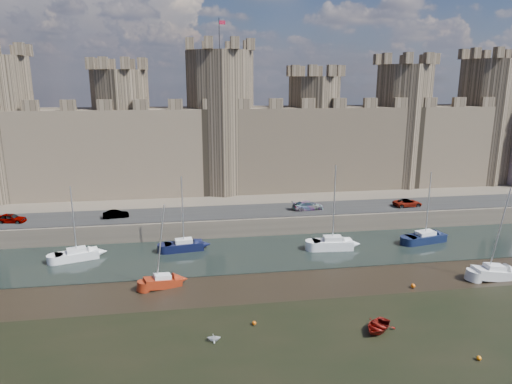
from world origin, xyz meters
The scene contains 20 objects.
ground centered at (0.00, 0.00, 0.00)m, with size 160.00×160.00×0.00m, color black.
water_channel centered at (0.00, 24.00, 0.04)m, with size 160.00×12.00×0.08m, color black.
quay centered at (0.00, 60.00, 1.25)m, with size 160.00×60.00×2.50m, color #4C443A.
road centered at (0.00, 34.00, 2.55)m, with size 160.00×7.00×0.10m, color black.
castle centered at (-0.64, 48.00, 11.67)m, with size 108.50×11.00×29.00m.
car_0 centered at (-27.15, 33.40, 3.15)m, with size 1.52×3.79×1.29m, color gray.
car_1 centered at (-13.70, 33.50, 3.07)m, with size 1.20×3.44×1.13m, color gray.
car_2 centered at (13.40, 33.50, 3.16)m, with size 1.85×4.54×1.32m, color gray.
car_3 centered at (28.58, 32.95, 3.09)m, with size 1.97×4.26×1.19m, color gray.
sailboat_0 centered at (-17.20, 25.08, 0.73)m, with size 5.16×3.25×9.01m.
sailboat_1 centered at (-4.55, 26.18, 0.76)m, with size 4.93×2.38×9.51m.
sailboat_2 centered at (14.08, 23.81, 0.85)m, with size 5.14×2.30×10.81m.
sailboat_3 centered at (27.02, 24.46, 0.74)m, with size 5.70×3.12×9.46m.
sailboat_4 centered at (-6.73, 16.11, 0.68)m, with size 4.09×2.56×8.93m.
sailboat_5 centered at (28.68, 12.81, 0.73)m, with size 4.75×1.94×10.17m.
dinghy_3 centered at (-2.09, 5.18, 0.31)m, with size 1.01×0.61×1.17m, color white.
dinghy_4 centered at (11.96, 4.65, 0.35)m, with size 2.43×0.70×3.40m, color #65100B.
buoy_1 centered at (1.57, 7.19, 0.19)m, with size 0.38×0.38×0.38m, color #D25109.
buoy_3 centered at (18.96, 12.00, 0.23)m, with size 0.46×0.46×0.46m, color #DD5709.
buoy_5 centered at (17.93, -0.55, 0.19)m, with size 0.37×0.37×0.37m, color orange.
Camera 1 is at (-3.68, -28.58, 21.03)m, focal length 32.00 mm.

